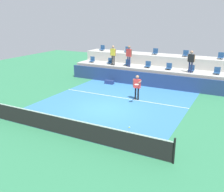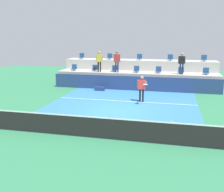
# 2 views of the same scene
# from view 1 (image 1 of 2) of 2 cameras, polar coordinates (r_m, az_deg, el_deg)

# --- Properties ---
(ground_plane) EXTENTS (40.00, 40.00, 0.00)m
(ground_plane) POSITION_cam_1_polar(r_m,az_deg,el_deg) (15.52, -1.54, -2.87)
(ground_plane) COLOR #2D754C
(court_inner_paint) EXTENTS (9.00, 10.00, 0.01)m
(court_inner_paint) POSITION_cam_1_polar(r_m,az_deg,el_deg) (16.35, 0.16, -1.77)
(court_inner_paint) COLOR teal
(court_inner_paint) RESTS_ON ground_plane
(court_service_line) EXTENTS (9.00, 0.06, 0.00)m
(court_service_line) POSITION_cam_1_polar(r_m,az_deg,el_deg) (17.53, 2.27, -0.41)
(court_service_line) COLOR white
(court_service_line) RESTS_ON ground_plane
(tennis_net) EXTENTS (10.48, 0.08, 1.07)m
(tennis_net) POSITION_cam_1_polar(r_m,az_deg,el_deg) (12.25, -10.74, -6.45)
(tennis_net) COLOR black
(tennis_net) RESTS_ON ground_plane
(sponsor_backboard) EXTENTS (13.00, 0.16, 1.10)m
(sponsor_backboard) POSITION_cam_1_polar(r_m,az_deg,el_deg) (20.58, 6.60, 3.79)
(sponsor_backboard) COLOR navy
(sponsor_backboard) RESTS_ON ground_plane
(seating_tier_lower) EXTENTS (13.00, 1.80, 1.25)m
(seating_tier_lower) POSITION_cam_1_polar(r_m,az_deg,el_deg) (21.75, 7.86, 4.69)
(seating_tier_lower) COLOR #ADAAA3
(seating_tier_lower) RESTS_ON ground_plane
(seating_tier_upper) EXTENTS (13.00, 1.80, 2.10)m
(seating_tier_upper) POSITION_cam_1_polar(r_m,az_deg,el_deg) (23.33, 9.43, 6.57)
(seating_tier_upper) COLOR #ADAAA3
(seating_tier_upper) RESTS_ON ground_plane
(stadium_chair_lower_far_left) EXTENTS (0.44, 0.40, 0.52)m
(stadium_chair_lower_far_left) POSITION_cam_1_polar(r_m,az_deg,el_deg) (23.83, -4.45, 8.00)
(stadium_chair_lower_far_left) COLOR #2D2D33
(stadium_chair_lower_far_left) RESTS_ON seating_tier_lower
(stadium_chair_lower_left) EXTENTS (0.44, 0.40, 0.52)m
(stadium_chair_lower_left) POSITION_cam_1_polar(r_m,az_deg,el_deg) (22.91, -0.45, 7.66)
(stadium_chair_lower_left) COLOR #2D2D33
(stadium_chair_lower_left) RESTS_ON seating_tier_lower
(stadium_chair_lower_mid_left) EXTENTS (0.44, 0.40, 0.52)m
(stadium_chair_lower_mid_left) POSITION_cam_1_polar(r_m,az_deg,el_deg) (22.17, 3.48, 7.29)
(stadium_chair_lower_mid_left) COLOR #2D2D33
(stadium_chair_lower_mid_left) RESTS_ON seating_tier_lower
(stadium_chair_lower_center) EXTENTS (0.44, 0.40, 0.52)m
(stadium_chair_lower_center) POSITION_cam_1_polar(r_m,az_deg,el_deg) (21.51, 7.93, 6.83)
(stadium_chair_lower_center) COLOR #2D2D33
(stadium_chair_lower_center) RESTS_ON seating_tier_lower
(stadium_chair_lower_mid_right) EXTENTS (0.44, 0.40, 0.52)m
(stadium_chair_lower_mid_right) POSITION_cam_1_polar(r_m,az_deg,el_deg) (20.99, 12.49, 6.32)
(stadium_chair_lower_mid_right) COLOR #2D2D33
(stadium_chair_lower_mid_right) RESTS_ON seating_tier_lower
(stadium_chair_lower_right) EXTENTS (0.44, 0.40, 0.52)m
(stadium_chair_lower_right) POSITION_cam_1_polar(r_m,az_deg,el_deg) (20.62, 17.17, 5.75)
(stadium_chair_lower_right) COLOR #2D2D33
(stadium_chair_lower_right) RESTS_ON seating_tier_lower
(stadium_chair_lower_far_right) EXTENTS (0.44, 0.40, 0.52)m
(stadium_chair_lower_far_right) POSITION_cam_1_polar(r_m,az_deg,el_deg) (20.38, 22.27, 5.09)
(stadium_chair_lower_far_right) COLOR #2D2D33
(stadium_chair_lower_far_right) RESTS_ON seating_tier_lower
(stadium_chair_upper_far_left) EXTENTS (0.44, 0.40, 0.52)m
(stadium_chair_upper_far_left) POSITION_cam_1_polar(r_m,az_deg,el_deg) (25.21, -2.20, 10.52)
(stadium_chair_upper_far_left) COLOR #2D2D33
(stadium_chair_upper_far_left) RESTS_ON seating_tier_upper
(stadium_chair_upper_left) EXTENTS (0.44, 0.40, 0.52)m
(stadium_chair_upper_left) POSITION_cam_1_polar(r_m,az_deg,el_deg) (24.01, 3.41, 10.14)
(stadium_chair_upper_left) COLOR #2D2D33
(stadium_chair_upper_left) RESTS_ON seating_tier_upper
(stadium_chair_upper_center) EXTENTS (0.44, 0.40, 0.52)m
(stadium_chair_upper_center) POSITION_cam_1_polar(r_m,az_deg,el_deg) (23.06, 9.56, 9.62)
(stadium_chair_upper_center) COLOR #2D2D33
(stadium_chair_upper_center) RESTS_ON seating_tier_upper
(stadium_chair_upper_right) EXTENTS (0.44, 0.40, 0.52)m
(stadium_chair_upper_right) POSITION_cam_1_polar(r_m,az_deg,el_deg) (22.39, 16.01, 8.96)
(stadium_chair_upper_right) COLOR #2D2D33
(stadium_chair_upper_right) RESTS_ON seating_tier_upper
(stadium_chair_upper_far_right) EXTENTS (0.44, 0.40, 0.52)m
(stadium_chair_upper_far_right) POSITION_cam_1_polar(r_m,az_deg,el_deg) (22.01, 23.00, 8.11)
(stadium_chair_upper_far_right) COLOR #2D2D33
(stadium_chair_upper_far_right) RESTS_ON seating_tier_upper
(tennis_player) EXTENTS (0.76, 1.17, 1.68)m
(tennis_player) POSITION_cam_1_polar(r_m,az_deg,el_deg) (16.89, 5.58, 2.42)
(tennis_player) COLOR black
(tennis_player) RESTS_ON ground_plane
(spectator_in_grey) EXTENTS (0.59, 0.25, 1.68)m
(spectator_in_grey) POSITION_cam_1_polar(r_m,az_deg,el_deg) (22.22, 0.25, 9.43)
(spectator_in_grey) COLOR black
(spectator_in_grey) RESTS_ON seating_tier_lower
(spectator_leaning_on_rail) EXTENTS (0.60, 0.29, 1.75)m
(spectator_leaning_on_rail) POSITION_cam_1_polar(r_m,az_deg,el_deg) (21.58, 3.78, 9.27)
(spectator_leaning_on_rail) COLOR navy
(spectator_leaning_on_rail) RESTS_ON seating_tier_lower
(spectator_in_white) EXTENTS (0.58, 0.27, 1.65)m
(spectator_in_white) POSITION_cam_1_polar(r_m,az_deg,el_deg) (20.11, 17.15, 7.73)
(spectator_in_white) COLOR navy
(spectator_in_white) RESTS_ON seating_tier_lower
(tennis_ball) EXTENTS (0.07, 0.07, 0.07)m
(tennis_ball) POSITION_cam_1_polar(r_m,az_deg,el_deg) (11.53, 3.84, -6.97)
(tennis_ball) COLOR #CCE033
(equipment_bag) EXTENTS (0.76, 0.28, 0.30)m
(equipment_bag) POSITION_cam_1_polar(r_m,az_deg,el_deg) (21.04, -0.61, 3.09)
(equipment_bag) COLOR navy
(equipment_bag) RESTS_ON ground_plane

